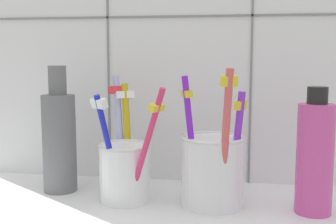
{
  "coord_description": "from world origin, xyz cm",
  "views": [
    {
      "loc": [
        7.72,
        -52.11,
        20.5
      ],
      "look_at": [
        0.0,
        0.56,
        13.8
      ],
      "focal_mm": 45.56,
      "sensor_mm": 36.0,
      "label": 1
    }
  ],
  "objects_px": {
    "toothbrush_cup_left": "(125,166)",
    "soap_bottle": "(315,156)",
    "ceramic_vase": "(59,139)",
    "toothbrush_cup_right": "(213,168)"
  },
  "relations": [
    {
      "from": "toothbrush_cup_left",
      "to": "soap_bottle",
      "type": "xyz_separation_m",
      "value": [
        0.24,
        -0.01,
        0.02
      ]
    },
    {
      "from": "toothbrush_cup_left",
      "to": "ceramic_vase",
      "type": "height_order",
      "value": "ceramic_vase"
    },
    {
      "from": "toothbrush_cup_left",
      "to": "toothbrush_cup_right",
      "type": "xyz_separation_m",
      "value": [
        0.11,
        -0.0,
        0.0
      ]
    },
    {
      "from": "toothbrush_cup_left",
      "to": "toothbrush_cup_right",
      "type": "height_order",
      "value": "toothbrush_cup_right"
    },
    {
      "from": "ceramic_vase",
      "to": "soap_bottle",
      "type": "relative_size",
      "value": 1.15
    },
    {
      "from": "toothbrush_cup_left",
      "to": "soap_bottle",
      "type": "distance_m",
      "value": 0.24
    },
    {
      "from": "toothbrush_cup_left",
      "to": "ceramic_vase",
      "type": "bearing_deg",
      "value": 165.14
    },
    {
      "from": "toothbrush_cup_right",
      "to": "ceramic_vase",
      "type": "xyz_separation_m",
      "value": [
        -0.21,
        0.03,
        0.03
      ]
    },
    {
      "from": "toothbrush_cup_left",
      "to": "ceramic_vase",
      "type": "xyz_separation_m",
      "value": [
        -0.1,
        0.03,
        0.03
      ]
    },
    {
      "from": "toothbrush_cup_left",
      "to": "soap_bottle",
      "type": "relative_size",
      "value": 1.06
    }
  ]
}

